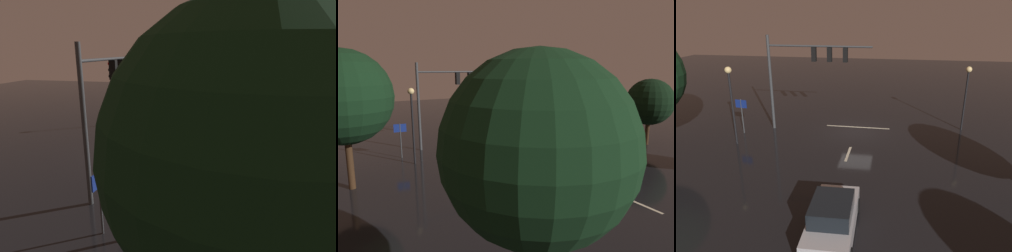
{
  "view_description": "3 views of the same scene",
  "coord_description": "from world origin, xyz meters",
  "views": [
    {
      "loc": [
        16.6,
        5.78,
        6.79
      ],
      "look_at": [
        -0.75,
        2.24,
        1.83
      ],
      "focal_mm": 29.02,
      "sensor_mm": 36.0,
      "label": 1
    },
    {
      "loc": [
        12.96,
        24.39,
        6.65
      ],
      "look_at": [
        -0.54,
        2.1,
        1.65
      ],
      "focal_mm": 32.19,
      "sensor_mm": 36.0,
      "label": 2
    },
    {
      "loc": [
        -2.75,
        22.26,
        8.65
      ],
      "look_at": [
        0.31,
        3.77,
        1.82
      ],
      "focal_mm": 33.63,
      "sensor_mm": 36.0,
      "label": 3
    }
  ],
  "objects": [
    {
      "name": "traffic_signal_assembly",
      "position": [
        3.79,
        0.11,
        5.04
      ],
      "size": [
        7.69,
        0.47,
        7.11
      ],
      "color": "#383A3D",
      "rests_on": "ground_plane"
    },
    {
      "name": "street_lamp_right_kerb",
      "position": [
        7.89,
        3.58,
        3.71
      ],
      "size": [
        0.44,
        0.44,
        5.35
      ],
      "color": "black",
      "rests_on": "ground_plane"
    },
    {
      "name": "street_lamp_left_kerb",
      "position": [
        -8.01,
        -1.84,
        3.45
      ],
      "size": [
        0.44,
        0.44,
        4.91
      ],
      "color": "black",
      "rests_on": "ground_plane"
    },
    {
      "name": "ground_plane",
      "position": [
        0.0,
        0.0,
        0.0
      ],
      "size": [
        80.0,
        80.0,
        0.0
      ],
      "primitive_type": "plane",
      "color": "black"
    },
    {
      "name": "tree_right_near",
      "position": [
        9.07,
        19.31,
        4.91
      ],
      "size": [
        4.35,
        4.35,
        7.11
      ],
      "color": "#382314",
      "rests_on": "ground_plane"
    },
    {
      "name": "stop_bar",
      "position": [
        0.0,
        -1.08,
        0.0
      ],
      "size": [
        5.0,
        0.16,
        0.01
      ],
      "primitive_type": "cube",
      "color": "beige",
      "rests_on": "ground_plane"
    },
    {
      "name": "tree_right_far",
      "position": [
        12.08,
        6.27,
        5.14
      ],
      "size": [
        5.14,
        5.14,
        7.72
      ],
      "color": "#382314",
      "rests_on": "ground_plane"
    },
    {
      "name": "route_sign",
      "position": [
        8.35,
        1.55,
        1.9
      ],
      "size": [
        0.9,
        0.18,
        2.63
      ],
      "color": "#383A3D",
      "rests_on": "ground_plane"
    },
    {
      "name": "car_approaching",
      "position": [
        -0.56,
        11.83,
        0.8
      ],
      "size": [
        2.03,
        4.42,
        1.7
      ],
      "color": "#B7B7BC",
      "rests_on": "ground_plane"
    },
    {
      "name": "lane_dash_mid",
      "position": [
        0.0,
        10.0,
        0.0
      ],
      "size": [
        0.16,
        2.2,
        0.01
      ],
      "primitive_type": "cube",
      "rotation": [
        0.0,
        0.0,
        1.57
      ],
      "color": "beige",
      "rests_on": "ground_plane"
    },
    {
      "name": "tree_left_far",
      "position": [
        -11.19,
        8.6,
        3.77
      ],
      "size": [
        4.01,
        4.01,
        5.79
      ],
      "color": "#382314",
      "rests_on": "ground_plane"
    },
    {
      "name": "lane_dash_near",
      "position": [
        0.0,
        16.0,
        0.0
      ],
      "size": [
        0.16,
        2.2,
        0.01
      ],
      "primitive_type": "cube",
      "rotation": [
        0.0,
        0.0,
        1.57
      ],
      "color": "beige",
      "rests_on": "ground_plane"
    },
    {
      "name": "lane_dash_far",
      "position": [
        0.0,
        4.0,
        0.0
      ],
      "size": [
        0.16,
        2.2,
        0.01
      ],
      "primitive_type": "cube",
      "rotation": [
        0.0,
        0.0,
        1.57
      ],
      "color": "beige",
      "rests_on": "ground_plane"
    }
  ]
}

